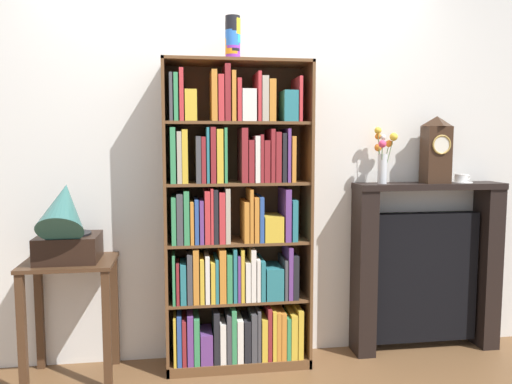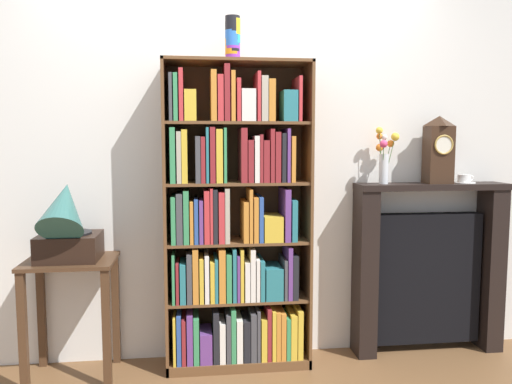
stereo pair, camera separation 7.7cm
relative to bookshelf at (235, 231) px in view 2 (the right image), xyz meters
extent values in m
cube|color=brown|center=(0.01, -0.07, -0.87)|extent=(7.77, 6.40, 0.02)
cube|color=silver|center=(0.16, 0.20, 0.49)|extent=(4.77, 0.08, 2.69)
cube|color=brown|center=(-0.42, 0.01, 0.09)|extent=(0.02, 0.31, 1.89)
cube|color=brown|center=(0.45, 0.01, 0.09)|extent=(0.02, 0.31, 1.89)
cube|color=#4C311C|center=(0.01, 0.16, 0.09)|extent=(0.89, 0.01, 1.89)
cube|color=brown|center=(0.01, 0.01, 1.03)|extent=(0.89, 0.31, 0.02)
cube|color=brown|center=(0.01, 0.01, -0.83)|extent=(0.89, 0.31, 0.06)
cube|color=gold|center=(-0.38, -0.03, -0.65)|extent=(0.02, 0.21, 0.30)
cube|color=#2D519E|center=(-0.35, -0.03, -0.64)|extent=(0.03, 0.21, 0.31)
cube|color=maroon|center=(-0.32, -0.01, -0.66)|extent=(0.02, 0.24, 0.28)
cube|color=#663884|center=(-0.29, -0.02, -0.64)|extent=(0.04, 0.23, 0.31)
cube|color=#388E56|center=(-0.25, -0.02, -0.65)|extent=(0.03, 0.22, 0.29)
cube|color=#663884|center=(-0.19, -0.03, -0.70)|extent=(0.07, 0.21, 0.19)
cube|color=black|center=(-0.13, -0.02, -0.64)|extent=(0.03, 0.23, 0.32)
cube|color=white|center=(-0.09, -0.03, -0.67)|extent=(0.04, 0.21, 0.25)
cube|color=#424247|center=(-0.05, -0.01, -0.65)|extent=(0.03, 0.24, 0.30)
cube|color=#388E56|center=(-0.02, -0.03, -0.63)|extent=(0.03, 0.20, 0.33)
cube|color=white|center=(0.02, -0.02, -0.67)|extent=(0.04, 0.22, 0.27)
cube|color=black|center=(0.06, -0.02, -0.67)|extent=(0.04, 0.22, 0.26)
cube|color=#424247|center=(0.10, -0.02, -0.65)|extent=(0.04, 0.22, 0.30)
cube|color=#424247|center=(0.13, -0.02, -0.64)|extent=(0.02, 0.22, 0.32)
cube|color=gold|center=(0.17, -0.03, -0.66)|extent=(0.03, 0.21, 0.27)
cube|color=maroon|center=(0.20, -0.02, -0.63)|extent=(0.02, 0.23, 0.33)
cube|color=gold|center=(0.23, -0.01, -0.64)|extent=(0.02, 0.24, 0.31)
cube|color=orange|center=(0.25, -0.03, -0.65)|extent=(0.03, 0.20, 0.30)
cube|color=orange|center=(0.29, -0.02, -0.65)|extent=(0.03, 0.23, 0.30)
cube|color=#388E56|center=(0.32, -0.02, -0.67)|extent=(0.02, 0.22, 0.26)
cube|color=gold|center=(0.35, -0.02, -0.66)|extent=(0.04, 0.23, 0.28)
cube|color=gold|center=(0.39, -0.02, -0.64)|extent=(0.03, 0.23, 0.31)
cube|color=brown|center=(0.01, 0.01, -0.43)|extent=(0.86, 0.29, 0.02)
cube|color=#388E56|center=(-0.38, -0.03, -0.27)|extent=(0.02, 0.20, 0.30)
cube|color=maroon|center=(-0.36, -0.03, -0.29)|extent=(0.02, 0.21, 0.25)
cube|color=teal|center=(-0.33, -0.02, -0.30)|extent=(0.03, 0.22, 0.24)
cube|color=#424247|center=(-0.29, -0.02, -0.27)|extent=(0.03, 0.23, 0.30)
cube|color=orange|center=(-0.25, 0.00, -0.25)|extent=(0.03, 0.26, 0.33)
cube|color=gold|center=(-0.21, -0.02, -0.28)|extent=(0.02, 0.22, 0.27)
cube|color=white|center=(-0.18, 0.00, -0.27)|extent=(0.03, 0.26, 0.29)
cube|color=gold|center=(-0.15, -0.01, -0.29)|extent=(0.03, 0.24, 0.25)
cube|color=teal|center=(-0.12, -0.02, -0.28)|extent=(0.02, 0.23, 0.27)
cube|color=orange|center=(-0.09, -0.02, -0.25)|extent=(0.04, 0.22, 0.32)
cube|color=#388E56|center=(-0.05, -0.01, -0.27)|extent=(0.03, 0.25, 0.29)
cube|color=teal|center=(-0.02, -0.02, -0.25)|extent=(0.02, 0.22, 0.33)
cube|color=#663884|center=(0.01, -0.03, -0.27)|extent=(0.02, 0.21, 0.29)
cube|color=gold|center=(0.03, -0.01, -0.26)|extent=(0.02, 0.24, 0.32)
cube|color=white|center=(0.06, -0.03, -0.30)|extent=(0.03, 0.20, 0.24)
cube|color=white|center=(0.10, -0.03, -0.26)|extent=(0.03, 0.21, 0.32)
cube|color=white|center=(0.13, -0.02, -0.29)|extent=(0.02, 0.22, 0.26)
cube|color=teal|center=(0.16, -0.01, -0.29)|extent=(0.03, 0.25, 0.25)
cube|color=teal|center=(0.23, -0.02, -0.32)|extent=(0.11, 0.23, 0.20)
cube|color=#424247|center=(0.30, -0.01, -0.29)|extent=(0.02, 0.24, 0.25)
cube|color=#663884|center=(0.33, -0.02, -0.25)|extent=(0.03, 0.23, 0.33)
cube|color=black|center=(0.36, 0.00, -0.28)|extent=(0.03, 0.26, 0.27)
cube|color=brown|center=(0.01, 0.01, -0.06)|extent=(0.86, 0.29, 0.02)
cube|color=#388E56|center=(-0.38, -0.01, 0.09)|extent=(0.03, 0.25, 0.28)
cube|color=#424247|center=(-0.34, -0.01, 0.10)|extent=(0.04, 0.24, 0.30)
cube|color=#388E56|center=(-0.30, -0.02, 0.11)|extent=(0.03, 0.23, 0.32)
cube|color=orange|center=(-0.27, -0.03, 0.07)|extent=(0.02, 0.20, 0.25)
cube|color=#2D519E|center=(-0.24, -0.03, 0.08)|extent=(0.02, 0.21, 0.27)
cube|color=#663884|center=(-0.21, -0.03, 0.08)|extent=(0.02, 0.20, 0.26)
cube|color=#C63338|center=(-0.18, -0.02, 0.10)|extent=(0.03, 0.23, 0.32)
cube|color=#C63338|center=(-0.15, -0.02, 0.11)|extent=(0.02, 0.22, 0.33)
cube|color=black|center=(-0.13, -0.02, 0.11)|extent=(0.03, 0.23, 0.32)
cube|color=#C63338|center=(-0.09, -0.01, 0.10)|extent=(0.04, 0.25, 0.31)
cube|color=#B2A893|center=(-0.06, -0.03, 0.11)|extent=(0.03, 0.20, 0.33)
cube|color=orange|center=(0.06, -0.01, 0.07)|extent=(0.03, 0.25, 0.25)
cube|color=orange|center=(0.09, -0.02, 0.11)|extent=(0.02, 0.22, 0.32)
cube|color=orange|center=(0.12, -0.01, 0.08)|extent=(0.03, 0.25, 0.27)
cube|color=#2D519E|center=(0.15, 0.00, 0.08)|extent=(0.03, 0.26, 0.28)
cube|color=gold|center=(0.22, -0.02, 0.02)|extent=(0.11, 0.22, 0.16)
cube|color=#663884|center=(0.31, 0.00, 0.11)|extent=(0.04, 0.26, 0.32)
cube|color=teal|center=(0.35, -0.02, 0.07)|extent=(0.03, 0.23, 0.25)
cube|color=brown|center=(0.01, 0.01, 0.30)|extent=(0.86, 0.29, 0.02)
cube|color=#388E56|center=(-0.37, -0.03, 0.47)|extent=(0.03, 0.21, 0.33)
cube|color=#B2A893|center=(-0.34, 0.00, 0.46)|extent=(0.03, 0.26, 0.30)
cube|color=gold|center=(-0.30, -0.01, 0.47)|extent=(0.03, 0.25, 0.31)
cube|color=#424247|center=(-0.23, -0.02, 0.45)|extent=(0.03, 0.23, 0.28)
cube|color=maroon|center=(-0.20, 0.00, 0.45)|extent=(0.02, 0.26, 0.27)
cube|color=teal|center=(-0.17, -0.02, 0.47)|extent=(0.02, 0.23, 0.33)
cube|color=maroon|center=(-0.14, -0.02, 0.47)|extent=(0.03, 0.23, 0.33)
cube|color=gold|center=(-0.10, -0.03, 0.47)|extent=(0.04, 0.21, 0.32)
cube|color=#388E56|center=(-0.07, -0.02, 0.47)|extent=(0.02, 0.22, 0.32)
cube|color=maroon|center=(0.04, -0.01, 0.47)|extent=(0.04, 0.25, 0.32)
cube|color=maroon|center=(0.08, -0.02, 0.44)|extent=(0.03, 0.22, 0.25)
cube|color=white|center=(0.12, -0.03, 0.45)|extent=(0.03, 0.20, 0.28)
cube|color=maroon|center=(0.15, 0.00, 0.45)|extent=(0.02, 0.26, 0.29)
cube|color=maroon|center=(0.18, 0.00, 0.44)|extent=(0.03, 0.26, 0.25)
cube|color=maroon|center=(0.21, -0.01, 0.47)|extent=(0.02, 0.24, 0.32)
cube|color=maroon|center=(0.25, -0.01, 0.46)|extent=(0.03, 0.25, 0.30)
cube|color=black|center=(0.28, -0.02, 0.46)|extent=(0.02, 0.23, 0.29)
cube|color=#663884|center=(0.31, 0.00, 0.47)|extent=(0.02, 0.26, 0.32)
cube|color=orange|center=(0.34, -0.02, 0.45)|extent=(0.02, 0.23, 0.28)
cube|color=brown|center=(0.01, 0.01, 0.66)|extent=(0.86, 0.29, 0.02)
cube|color=#424247|center=(-0.38, -0.01, 0.81)|extent=(0.02, 0.25, 0.27)
cube|color=#388E56|center=(-0.35, -0.02, 0.81)|extent=(0.02, 0.23, 0.27)
cube|color=#C63338|center=(-0.32, 0.00, 0.82)|extent=(0.02, 0.26, 0.30)
cube|color=gold|center=(-0.27, -0.05, 0.76)|extent=(0.07, 0.17, 0.18)
cube|color=orange|center=(-0.13, -0.01, 0.82)|extent=(0.03, 0.24, 0.29)
cube|color=#C63338|center=(-0.09, -0.02, 0.81)|extent=(0.03, 0.22, 0.27)
cube|color=maroon|center=(-0.05, -0.03, 0.84)|extent=(0.03, 0.21, 0.33)
cube|color=orange|center=(-0.02, 0.00, 0.82)|extent=(0.02, 0.26, 0.29)
cube|color=#C63338|center=(0.01, -0.03, 0.80)|extent=(0.02, 0.20, 0.25)
cube|color=white|center=(0.07, -0.03, 0.77)|extent=(0.08, 0.20, 0.19)
cube|color=#C63338|center=(0.13, -0.01, 0.82)|extent=(0.02, 0.25, 0.29)
cube|color=#B2A893|center=(0.17, -0.03, 0.80)|extent=(0.04, 0.20, 0.26)
cube|color=orange|center=(0.21, -0.03, 0.80)|extent=(0.04, 0.21, 0.25)
cube|color=teal|center=(0.32, -0.04, 0.76)|extent=(0.08, 0.18, 0.18)
cube|color=#C63338|center=(0.38, -0.01, 0.81)|extent=(0.02, 0.24, 0.27)
cylinder|color=purple|center=(-0.01, -0.01, 1.08)|extent=(0.09, 0.09, 0.09)
cylinder|color=pink|center=(-0.01, -0.01, 1.10)|extent=(0.09, 0.09, 0.09)
cylinder|color=orange|center=(-0.01, -0.01, 1.11)|extent=(0.09, 0.09, 0.09)
cylinder|color=black|center=(-0.01, -0.01, 1.13)|extent=(0.09, 0.09, 0.09)
cylinder|color=purple|center=(-0.01, -0.01, 1.15)|extent=(0.09, 0.09, 0.09)
cylinder|color=blue|center=(-0.01, -0.01, 1.16)|extent=(0.09, 0.09, 0.09)
cylinder|color=#28B2B7|center=(-0.01, -0.01, 1.18)|extent=(0.09, 0.09, 0.09)
cylinder|color=black|center=(-0.01, -0.01, 1.20)|extent=(0.09, 0.09, 0.09)
cylinder|color=black|center=(-0.01, -0.01, 1.21)|extent=(0.09, 0.09, 0.09)
cylinder|color=yellow|center=(-0.01, -0.01, 1.23)|extent=(0.09, 0.09, 0.09)
cylinder|color=black|center=(-0.01, -0.01, 1.25)|extent=(0.09, 0.09, 0.09)
cube|color=#472D1C|center=(-0.98, -0.04, -0.15)|extent=(0.52, 0.42, 0.02)
cube|color=#472D1C|center=(-1.21, -0.22, -0.51)|extent=(0.04, 0.04, 0.70)
cube|color=#472D1C|center=(-0.76, -0.22, -0.51)|extent=(0.04, 0.04, 0.70)
cube|color=#472D1C|center=(-1.21, 0.13, -0.51)|extent=(0.04, 0.04, 0.70)
cube|color=#472D1C|center=(-0.76, 0.13, -0.51)|extent=(0.04, 0.04, 0.70)
cube|color=black|center=(-0.98, -0.04, -0.06)|extent=(0.35, 0.30, 0.15)
cylinder|color=black|center=(-0.98, -0.04, 0.02)|extent=(0.26, 0.26, 0.01)
cylinder|color=#2D605B|center=(-0.98, -0.09, 0.04)|extent=(0.03, 0.03, 0.06)
cone|color=#2D605B|center=(-0.98, -0.15, 0.19)|extent=(0.26, 0.40, 0.40)
cube|color=black|center=(1.30, 0.06, 0.26)|extent=(1.00, 0.22, 0.04)
cube|color=black|center=(0.86, 0.06, -0.31)|extent=(0.12, 0.20, 1.10)
cube|color=black|center=(1.74, 0.06, -0.31)|extent=(0.12, 0.20, 1.10)
cube|color=black|center=(1.30, 0.09, -0.36)|extent=(0.72, 0.11, 0.88)
cube|color=#382316|center=(1.34, 0.06, 0.47)|extent=(0.17, 0.13, 0.37)
pyramid|color=#382316|center=(1.34, 0.06, 0.69)|extent=(0.17, 0.13, 0.07)
cylinder|color=silver|center=(1.34, -0.01, 0.53)|extent=(0.12, 0.01, 0.12)
torus|color=#B79347|center=(1.34, -0.02, 0.53)|extent=(0.13, 0.01, 0.13)
cylinder|color=silver|center=(0.97, 0.06, 0.38)|extent=(0.06, 0.06, 0.19)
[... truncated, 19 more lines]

